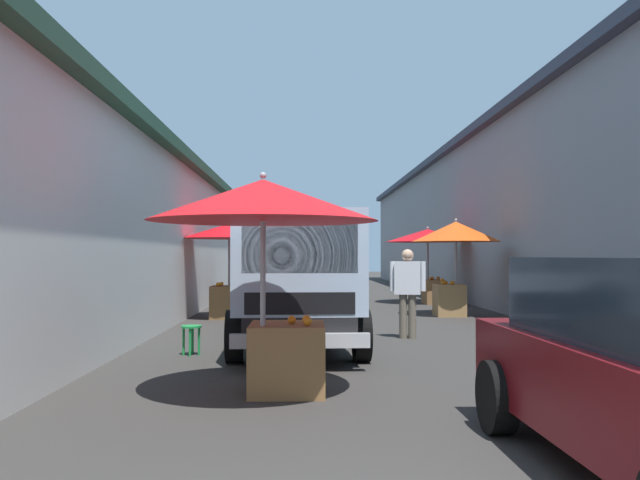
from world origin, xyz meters
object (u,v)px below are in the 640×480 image
object	(u,v)px
fruit_stall_near_left	(281,246)
parked_scooter	(597,322)
vendor_by_crates	(408,287)
plastic_stool	(191,333)
fruit_stall_far_left	(428,243)
fruit_stall_near_right	(267,227)
fruit_stall_far_right	(455,242)
fruit_stall_mid_lane	(229,245)
delivery_truck	(297,284)

from	to	relation	value
fruit_stall_near_left	parked_scooter	distance (m)	10.25
vendor_by_crates	plastic_stool	distance (m)	4.00
fruit_stall_near_left	vendor_by_crates	distance (m)	7.58
fruit_stall_far_left	fruit_stall_near_right	world-z (taller)	fruit_stall_far_left
fruit_stall_near_left	plastic_stool	size ratio (longest dim) A/B	5.63
fruit_stall_far_left	plastic_stool	world-z (taller)	fruit_stall_far_left
fruit_stall_far_right	vendor_by_crates	bearing A→B (deg)	156.72
fruit_stall_mid_lane	fruit_stall_near_left	world-z (taller)	fruit_stall_mid_lane
plastic_stool	fruit_stall_mid_lane	bearing A→B (deg)	0.88
fruit_stall_near_right	delivery_truck	distance (m)	2.99
fruit_stall_near_right	plastic_stool	size ratio (longest dim) A/B	5.51
vendor_by_crates	plastic_stool	world-z (taller)	vendor_by_crates
fruit_stall_near_right	delivery_truck	xyz separation A→B (m)	(2.88, -0.29, -0.72)
fruit_stall_far_right	parked_scooter	distance (m)	6.17
fruit_stall_near_left	fruit_stall_near_right	distance (m)	11.85
parked_scooter	plastic_stool	xyz separation A→B (m)	(-0.19, 6.13, -0.12)
fruit_stall_far_left	fruit_stall_mid_lane	distance (m)	7.29
fruit_stall_far_left	fruit_stall_far_right	world-z (taller)	fruit_stall_far_right
fruit_stall_mid_lane	fruit_stall_near_right	distance (m)	8.67
fruit_stall_far_right	vendor_by_crates	xyz separation A→B (m)	(-4.30, 1.85, -0.90)
fruit_stall_far_left	fruit_stall_far_right	bearing A→B (deg)	177.80
fruit_stall_far_right	parked_scooter	xyz separation A→B (m)	(-5.97, -0.78, -1.36)
delivery_truck	vendor_by_crates	xyz separation A→B (m)	(1.85, -1.94, -0.14)
parked_scooter	vendor_by_crates	bearing A→B (deg)	57.60
fruit_stall_far_right	fruit_stall_near_left	world-z (taller)	fruit_stall_far_right
fruit_stall_mid_lane	fruit_stall_near_left	xyz separation A→B (m)	(3.29, -1.10, 0.04)
fruit_stall_mid_lane	fruit_stall_near_left	size ratio (longest dim) A/B	0.93
fruit_stall_far_left	plastic_stool	size ratio (longest dim) A/B	5.99
vendor_by_crates	fruit_stall_near_left	bearing A→B (deg)	19.19
fruit_stall_near_left	plastic_stool	distance (m)	9.15
delivery_truck	parked_scooter	size ratio (longest dim) A/B	2.96
fruit_stall_mid_lane	fruit_stall_near_right	world-z (taller)	fruit_stall_near_right
fruit_stall_far_right	plastic_stool	size ratio (longest dim) A/B	5.45
fruit_stall_mid_lane	vendor_by_crates	world-z (taller)	fruit_stall_mid_lane
fruit_stall_far_left	delivery_truck	size ratio (longest dim) A/B	0.52
fruit_stall_near_right	plastic_stool	xyz separation A→B (m)	(2.86, 1.26, -1.43)
fruit_stall_near_left	plastic_stool	bearing A→B (deg)	173.55
fruit_stall_far_left	fruit_stall_near_left	bearing A→B (deg)	107.08
fruit_stall_far_right	plastic_stool	distance (m)	8.29
fruit_stall_far_left	fruit_stall_near_left	distance (m)	4.70
fruit_stall_near_left	plastic_stool	xyz separation A→B (m)	(-8.98, 1.02, -1.41)
fruit_stall_far_right	vendor_by_crates	world-z (taller)	fruit_stall_far_right
fruit_stall_far_left	fruit_stall_near_right	bearing A→B (deg)	162.23
plastic_stool	fruit_stall_near_left	bearing A→B (deg)	-6.45
vendor_by_crates	plastic_stool	size ratio (longest dim) A/B	3.62
fruit_stall_far_right	fruit_stall_near_left	xyz separation A→B (m)	(2.82, 4.33, -0.06)
delivery_truck	plastic_stool	world-z (taller)	delivery_truck
fruit_stall_far_right	fruit_stall_mid_lane	xyz separation A→B (m)	(-0.47, 5.43, -0.10)
fruit_stall_far_right	fruit_stall_mid_lane	size ratio (longest dim) A/B	1.03
fruit_stall_far_left	vendor_by_crates	distance (m)	8.78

